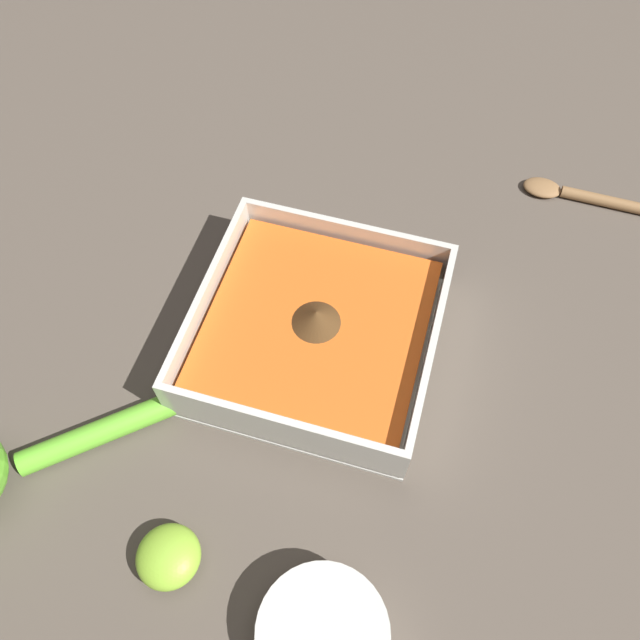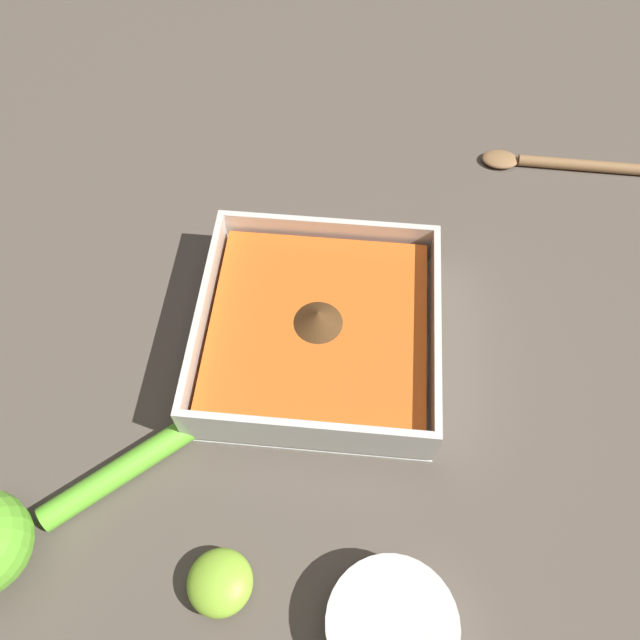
% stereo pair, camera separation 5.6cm
% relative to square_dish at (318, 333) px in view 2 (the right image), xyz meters
% --- Properties ---
extents(ground_plane, '(4.00, 4.00, 0.00)m').
position_rel_square_dish_xyz_m(ground_plane, '(0.02, -0.01, -0.02)').
color(ground_plane, brown).
extents(square_dish, '(0.21, 0.21, 0.06)m').
position_rel_square_dish_xyz_m(square_dish, '(0.00, 0.00, 0.00)').
color(square_dish, silver).
rests_on(square_dish, ground_plane).
extents(spice_bowl, '(0.09, 0.09, 0.03)m').
position_rel_square_dish_xyz_m(spice_bowl, '(0.07, -0.23, -0.01)').
color(spice_bowl, silver).
rests_on(spice_bowl, ground_plane).
extents(lemon_half, '(0.05, 0.05, 0.03)m').
position_rel_square_dish_xyz_m(lemon_half, '(-0.05, -0.21, -0.01)').
color(lemon_half, '#93CC38').
rests_on(lemon_half, ground_plane).
extents(wooden_spoon, '(0.23, 0.03, 0.01)m').
position_rel_square_dish_xyz_m(wooden_spoon, '(0.26, 0.25, -0.02)').
color(wooden_spoon, olive).
rests_on(wooden_spoon, ground_plane).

